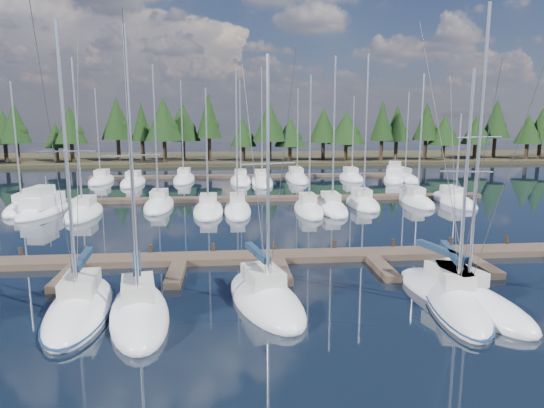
{
  "coord_description": "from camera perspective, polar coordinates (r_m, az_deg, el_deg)",
  "views": [
    {
      "loc": [
        -2.93,
        -11.58,
        9.03
      ],
      "look_at": [
        0.1,
        22.0,
        2.87
      ],
      "focal_mm": 32.0,
      "sensor_mm": 36.0,
      "label": 1
    }
  ],
  "objects": [
    {
      "name": "front_sailboat_4",
      "position": [
        25.48,
        20.7,
        -10.44
      ],
      "size": [
        4.55,
        9.35,
        11.88
      ],
      "color": "white",
      "rests_on": "ground"
    },
    {
      "name": "back_docks",
      "position": [
        61.87,
        -2.4,
        2.14
      ],
      "size": [
        50.0,
        21.8,
        0.4
      ],
      "color": "brown",
      "rests_on": "ground"
    },
    {
      "name": "front_sailboat_2",
      "position": [
        23.15,
        -15.36,
        -12.2
      ],
      "size": [
        3.95,
        7.95,
        13.43
      ],
      "color": "white",
      "rests_on": "ground"
    },
    {
      "name": "back_sailboat_rows",
      "position": [
        57.71,
        -1.99,
        1.61
      ],
      "size": [
        47.24,
        33.66,
        16.03
      ],
      "color": "white",
      "rests_on": "ground"
    },
    {
      "name": "far_shore",
      "position": [
        102.0,
        -3.51,
        5.42
      ],
      "size": [
        220.0,
        30.0,
        0.6
      ],
      "primitive_type": "cube",
      "color": "#322D1C",
      "rests_on": "ground"
    },
    {
      "name": "main_dock",
      "position": [
        30.4,
        0.59,
        -6.53
      ],
      "size": [
        44.0,
        6.13,
        0.9
      ],
      "color": "brown",
      "rests_on": "ground"
    },
    {
      "name": "front_sailboat_3",
      "position": [
        24.0,
        -0.79,
        -11.03
      ],
      "size": [
        4.69,
        8.17,
        12.49
      ],
      "color": "white",
      "rests_on": "ground"
    },
    {
      "name": "front_sailboat_5",
      "position": [
        25.83,
        21.24,
        -10.15
      ],
      "size": [
        5.15,
        9.4,
        14.66
      ],
      "color": "white",
      "rests_on": "ground"
    },
    {
      "name": "ground",
      "position": [
        42.65,
        -1.11,
        -1.87
      ],
      "size": [
        260.0,
        260.0,
        0.0
      ],
      "primitive_type": "plane",
      "color": "black",
      "rests_on": "ground"
    },
    {
      "name": "front_sailboat_1",
      "position": [
        24.53,
        -21.65,
        -11.29
      ],
      "size": [
        3.53,
        8.54,
        13.68
      ],
      "color": "white",
      "rests_on": "ground"
    },
    {
      "name": "motor_yacht_right",
      "position": [
        70.6,
        14.19,
        3.09
      ],
      "size": [
        5.67,
        9.28,
        4.4
      ],
      "color": "white",
      "rests_on": "ground"
    },
    {
      "name": "motor_yacht_left",
      "position": [
        50.21,
        -25.33,
        -0.47
      ],
      "size": [
        4.0,
        8.79,
        4.23
      ],
      "color": "white",
      "rests_on": "ground"
    },
    {
      "name": "tree_line",
      "position": [
        91.81,
        -4.87,
        9.28
      ],
      "size": [
        185.23,
        11.45,
        13.15
      ],
      "color": "black",
      "rests_on": "far_shore"
    }
  ]
}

